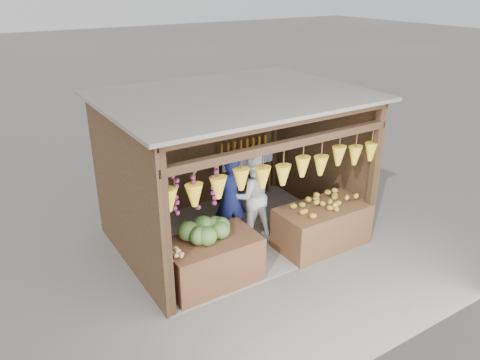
# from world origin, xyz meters

# --- Properties ---
(ground) EXTENTS (80.00, 80.00, 0.00)m
(ground) POSITION_xyz_m (0.00, 0.00, 0.00)
(ground) COLOR #514F49
(ground) RESTS_ON ground
(stall_structure) EXTENTS (4.30, 3.30, 2.66)m
(stall_structure) POSITION_xyz_m (-0.03, -0.04, 1.67)
(stall_structure) COLOR slate
(stall_structure) RESTS_ON ground
(back_shelf) EXTENTS (1.25, 0.32, 1.32)m
(back_shelf) POSITION_xyz_m (1.05, 1.28, 0.87)
(back_shelf) COLOR #382314
(back_shelf) RESTS_ON ground
(counter_left) EXTENTS (1.46, 0.85, 0.76)m
(counter_left) POSITION_xyz_m (-1.06, -1.05, 0.38)
(counter_left) COLOR #4E2C1A
(counter_left) RESTS_ON ground
(counter_right) EXTENTS (1.65, 0.85, 0.75)m
(counter_right) POSITION_xyz_m (1.14, -1.12, 0.38)
(counter_right) COLOR #4E2E1A
(counter_right) RESTS_ON ground
(stool) EXTENTS (0.28, 0.28, 0.27)m
(stool) POSITION_xyz_m (-1.66, 0.01, 0.13)
(stool) COLOR black
(stool) RESTS_ON ground
(man_standing) EXTENTS (0.67, 0.51, 1.65)m
(man_standing) POSITION_xyz_m (-0.15, -0.11, 0.83)
(man_standing) COLOR #161C52
(man_standing) RESTS_ON ground
(woman_standing) EXTENTS (0.89, 0.75, 1.64)m
(woman_standing) POSITION_xyz_m (0.26, -0.17, 0.82)
(woman_standing) COLOR white
(woman_standing) RESTS_ON ground
(vendor_seated) EXTENTS (0.66, 0.63, 1.14)m
(vendor_seated) POSITION_xyz_m (-1.66, 0.01, 0.84)
(vendor_seated) COLOR brown
(vendor_seated) RESTS_ON stool
(melon_pile) EXTENTS (1.00, 0.50, 0.32)m
(melon_pile) POSITION_xyz_m (-1.06, -0.97, 0.92)
(melon_pile) COLOR #214713
(melon_pile) RESTS_ON counter_left
(tanfruit_pile) EXTENTS (0.34, 0.40, 0.13)m
(tanfruit_pile) POSITION_xyz_m (-1.73, -1.15, 0.82)
(tanfruit_pile) COLOR #A5914C
(tanfruit_pile) RESTS_ON counter_left
(mango_pile) EXTENTS (1.40, 0.64, 0.22)m
(mango_pile) POSITION_xyz_m (1.24, -1.11, 0.86)
(mango_pile) COLOR #BB6918
(mango_pile) RESTS_ON counter_right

